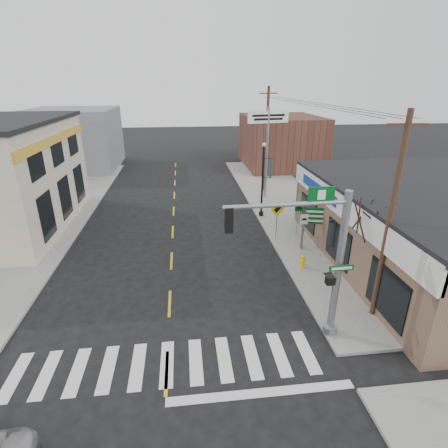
{
  "coord_description": "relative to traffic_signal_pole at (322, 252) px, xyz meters",
  "views": [
    {
      "loc": [
        0.86,
        -9.17,
        9.09
      ],
      "look_at": [
        2.68,
        6.13,
        2.8
      ],
      "focal_mm": 28.0,
      "sensor_mm": 36.0,
      "label": 1
    }
  ],
  "objects": [
    {
      "name": "ground",
      "position": [
        -5.51,
        -1.18,
        -3.62
      ],
      "size": [
        140.0,
        140.0,
        0.0
      ],
      "primitive_type": "plane",
      "color": "black",
      "rests_on": "ground"
    },
    {
      "name": "sidewalk_right",
      "position": [
        3.49,
        11.82,
        -3.55
      ],
      "size": [
        6.0,
        38.0,
        0.13
      ],
      "primitive_type": "cube",
      "color": "gray",
      "rests_on": "ground"
    },
    {
      "name": "sidewalk_left",
      "position": [
        -14.51,
        11.82,
        -3.55
      ],
      "size": [
        6.0,
        38.0,
        0.13
      ],
      "primitive_type": "cube",
      "color": "gray",
      "rests_on": "ground"
    },
    {
      "name": "center_line",
      "position": [
        -5.51,
        6.82,
        -3.61
      ],
      "size": [
        0.12,
        56.0,
        0.01
      ],
      "primitive_type": "cube",
      "color": "gold",
      "rests_on": "ground"
    },
    {
      "name": "crosswalk",
      "position": [
        -5.51,
        -0.78,
        -3.61
      ],
      "size": [
        11.0,
        2.2,
        0.01
      ],
      "primitive_type": "cube",
      "color": "silver",
      "rests_on": "ground"
    },
    {
      "name": "bldg_distant_right",
      "position": [
        6.49,
        28.82,
        -0.82
      ],
      "size": [
        8.0,
        10.0,
        5.6
      ],
      "primitive_type": "cube",
      "color": "brown",
      "rests_on": "ground"
    },
    {
      "name": "bldg_distant_left",
      "position": [
        -16.51,
        30.82,
        -0.42
      ],
      "size": [
        9.0,
        10.0,
        6.4
      ],
      "primitive_type": "cube",
      "color": "slate",
      "rests_on": "ground"
    },
    {
      "name": "traffic_signal_pole",
      "position": [
        0.0,
        0.0,
        0.0
      ],
      "size": [
        4.62,
        0.37,
        5.85
      ],
      "rotation": [
        0.0,
        0.0,
        0.03
      ],
      "color": "gray",
      "rests_on": "sidewalk_right"
    },
    {
      "name": "guide_sign",
      "position": [
        2.58,
        7.19,
        -1.75
      ],
      "size": [
        1.53,
        0.13,
        2.67
      ],
      "rotation": [
        0.0,
        0.0,
        -0.24
      ],
      "color": "#482F21",
      "rests_on": "sidewalk_right"
    },
    {
      "name": "fire_hydrant",
      "position": [
        1.29,
        5.04,
        -3.1
      ],
      "size": [
        0.22,
        0.22,
        0.7
      ],
      "rotation": [
        0.0,
        0.0,
        -0.32
      ],
      "color": "#EDC004",
      "rests_on": "sidewalk_right"
    },
    {
      "name": "ped_crossing_sign",
      "position": [
        0.79,
        8.58,
        -1.77
      ],
      "size": [
        0.96,
        0.07,
        2.48
      ],
      "rotation": [
        0.0,
        0.0,
        0.22
      ],
      "color": "gray",
      "rests_on": "sidewalk_right"
    },
    {
      "name": "lamp_post",
      "position": [
        0.86,
        12.74,
        -0.47
      ],
      "size": [
        0.68,
        0.53,
        5.2
      ],
      "rotation": [
        0.0,
        0.0,
        0.37
      ],
      "color": "black",
      "rests_on": "sidewalk_right"
    },
    {
      "name": "dance_center_sign",
      "position": [
        2.1,
        17.2,
        1.9
      ],
      "size": [
        3.39,
        0.21,
        7.2
      ],
      "rotation": [
        0.0,
        0.0,
        0.2
      ],
      "color": "gray",
      "rests_on": "sidewalk_right"
    },
    {
      "name": "bare_tree",
      "position": [
        3.13,
        2.42,
        0.61
      ],
      "size": [
        2.6,
        2.6,
        5.21
      ],
      "rotation": [
        0.0,
        0.0,
        -0.04
      ],
      "color": "black",
      "rests_on": "sidewalk_right"
    },
    {
      "name": "shrub_front",
      "position": [
        3.68,
        0.13,
        -3.0
      ],
      "size": [
        1.31,
        1.31,
        0.98
      ],
      "primitive_type": "ellipsoid",
      "color": "#19361E",
      "rests_on": "sidewalk_right"
    },
    {
      "name": "shrub_back",
      "position": [
        4.81,
        6.46,
        -3.11
      ],
      "size": [
        1.0,
        1.0,
        0.75
      ],
      "primitive_type": "ellipsoid",
      "color": "black",
      "rests_on": "sidewalk_right"
    },
    {
      "name": "utility_pole_near",
      "position": [
        2.92,
        0.93,
        0.7
      ],
      "size": [
        1.42,
        0.21,
        8.16
      ],
      "rotation": [
        0.0,
        0.0,
        -0.1
      ],
      "color": "#4C2A20",
      "rests_on": "sidewalk_right"
    },
    {
      "name": "utility_pole_far",
      "position": [
        2.47,
        19.03,
        0.96
      ],
      "size": [
        1.51,
        0.23,
        8.67
      ],
      "rotation": [
        0.0,
        0.0,
        0.11
      ],
      "color": "#3A2E1E",
      "rests_on": "sidewalk_right"
    }
  ]
}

